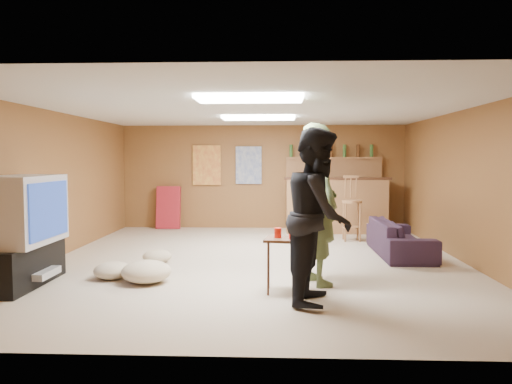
{
  "coord_description": "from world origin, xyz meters",
  "views": [
    {
      "loc": [
        0.32,
        -7.17,
        1.5
      ],
      "look_at": [
        0.0,
        0.2,
        1.0
      ],
      "focal_mm": 35.0,
      "sensor_mm": 36.0,
      "label": 1
    }
  ],
  "objects_px": {
    "tv_body": "(23,210)",
    "person_olive": "(318,204)",
    "bar_counter": "(336,205)",
    "tray_table": "(286,265)",
    "person_black": "(319,216)",
    "sofa": "(400,238)"
  },
  "relations": [
    {
      "from": "tv_body",
      "to": "person_olive",
      "type": "height_order",
      "value": "person_olive"
    },
    {
      "from": "bar_counter",
      "to": "tray_table",
      "type": "height_order",
      "value": "bar_counter"
    },
    {
      "from": "bar_counter",
      "to": "tray_table",
      "type": "relative_size",
      "value": 3.28
    },
    {
      "from": "tv_body",
      "to": "bar_counter",
      "type": "relative_size",
      "value": 0.55
    },
    {
      "from": "tv_body",
      "to": "person_black",
      "type": "xyz_separation_m",
      "value": [
        3.4,
        -0.51,
        0.01
      ]
    },
    {
      "from": "person_black",
      "to": "sofa",
      "type": "xyz_separation_m",
      "value": [
        1.47,
        2.61,
        -0.64
      ]
    },
    {
      "from": "bar_counter",
      "to": "person_olive",
      "type": "distance_m",
      "value": 4.27
    },
    {
      "from": "tray_table",
      "to": "tv_body",
      "type": "bearing_deg",
      "value": 177.38
    },
    {
      "from": "person_black",
      "to": "sofa",
      "type": "height_order",
      "value": "person_black"
    },
    {
      "from": "person_olive",
      "to": "sofa",
      "type": "height_order",
      "value": "person_olive"
    },
    {
      "from": "bar_counter",
      "to": "sofa",
      "type": "height_order",
      "value": "bar_counter"
    },
    {
      "from": "bar_counter",
      "to": "person_olive",
      "type": "bearing_deg",
      "value": -99.44
    },
    {
      "from": "tv_body",
      "to": "bar_counter",
      "type": "bearing_deg",
      "value": 47.0
    },
    {
      "from": "person_olive",
      "to": "person_black",
      "type": "height_order",
      "value": "person_olive"
    },
    {
      "from": "person_black",
      "to": "tray_table",
      "type": "height_order",
      "value": "person_black"
    },
    {
      "from": "tv_body",
      "to": "person_olive",
      "type": "xyz_separation_m",
      "value": [
        3.45,
        0.26,
        0.06
      ]
    },
    {
      "from": "tv_body",
      "to": "tray_table",
      "type": "xyz_separation_m",
      "value": [
        3.07,
        -0.14,
        -0.6
      ]
    },
    {
      "from": "sofa",
      "to": "tray_table",
      "type": "bearing_deg",
      "value": 141.23
    },
    {
      "from": "tv_body",
      "to": "tray_table",
      "type": "relative_size",
      "value": 1.8
    },
    {
      "from": "bar_counter",
      "to": "tv_body",
      "type": "bearing_deg",
      "value": -133.0
    },
    {
      "from": "person_black",
      "to": "tv_body",
      "type": "bearing_deg",
      "value": 92.75
    },
    {
      "from": "bar_counter",
      "to": "person_black",
      "type": "xyz_separation_m",
      "value": [
        -0.75,
        -4.96,
        0.36
      ]
    }
  ]
}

